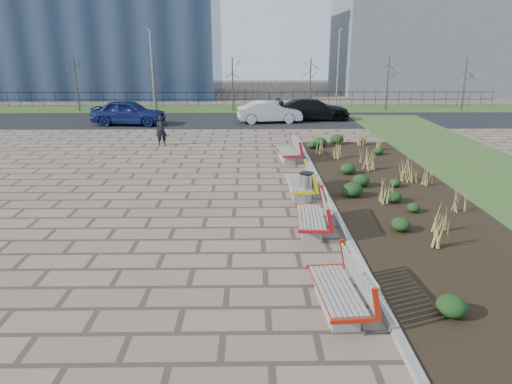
{
  "coord_description": "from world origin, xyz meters",
  "views": [
    {
      "loc": [
        1.33,
        -9.53,
        4.94
      ],
      "look_at": [
        1.5,
        3.0,
        0.9
      ],
      "focal_mm": 32.0,
      "sensor_mm": 36.0,
      "label": 1
    }
  ],
  "objects_px": {
    "bench_a": "(337,287)",
    "lamp_west": "(152,72)",
    "bench_b": "(311,215)",
    "car_blue": "(129,112)",
    "litter_bin": "(306,188)",
    "bench_c": "(299,182)",
    "pedestrian": "(162,131)",
    "car_silver": "(269,112)",
    "car_black": "(313,109)",
    "lamp_east": "(338,72)",
    "bench_d": "(287,150)"
  },
  "relations": [
    {
      "from": "lamp_west",
      "to": "car_silver",
      "type": "bearing_deg",
      "value": -30.69
    },
    {
      "from": "bench_b",
      "to": "bench_d",
      "type": "bearing_deg",
      "value": 93.68
    },
    {
      "from": "bench_c",
      "to": "bench_d",
      "type": "height_order",
      "value": "same"
    },
    {
      "from": "car_black",
      "to": "lamp_east",
      "type": "bearing_deg",
      "value": -32.8
    },
    {
      "from": "bench_a",
      "to": "litter_bin",
      "type": "relative_size",
      "value": 2.15
    },
    {
      "from": "pedestrian",
      "to": "lamp_west",
      "type": "bearing_deg",
      "value": 88.46
    },
    {
      "from": "pedestrian",
      "to": "car_black",
      "type": "relative_size",
      "value": 0.31
    },
    {
      "from": "car_black",
      "to": "pedestrian",
      "type": "bearing_deg",
      "value": 129.96
    },
    {
      "from": "bench_a",
      "to": "car_silver",
      "type": "height_order",
      "value": "car_silver"
    },
    {
      "from": "bench_c",
      "to": "lamp_east",
      "type": "xyz_separation_m",
      "value": [
        5.0,
        20.64,
        2.54
      ]
    },
    {
      "from": "car_silver",
      "to": "lamp_east",
      "type": "relative_size",
      "value": 0.71
    },
    {
      "from": "bench_d",
      "to": "lamp_east",
      "type": "height_order",
      "value": "lamp_east"
    },
    {
      "from": "car_silver",
      "to": "pedestrian",
      "type": "bearing_deg",
      "value": 134.21
    },
    {
      "from": "car_blue",
      "to": "car_silver",
      "type": "height_order",
      "value": "car_blue"
    },
    {
      "from": "bench_a",
      "to": "lamp_west",
      "type": "distance_m",
      "value": 29.29
    },
    {
      "from": "lamp_west",
      "to": "pedestrian",
      "type": "bearing_deg",
      "value": -77.17
    },
    {
      "from": "bench_a",
      "to": "litter_bin",
      "type": "distance_m",
      "value": 6.48
    },
    {
      "from": "car_black",
      "to": "bench_a",
      "type": "bearing_deg",
      "value": 170.6
    },
    {
      "from": "car_blue",
      "to": "bench_a",
      "type": "bearing_deg",
      "value": -151.21
    },
    {
      "from": "lamp_west",
      "to": "bench_a",
      "type": "bearing_deg",
      "value": -72.03
    },
    {
      "from": "bench_d",
      "to": "pedestrian",
      "type": "height_order",
      "value": "pedestrian"
    },
    {
      "from": "bench_c",
      "to": "car_silver",
      "type": "xyz_separation_m",
      "value": [
        -0.36,
        15.51,
        0.22
      ]
    },
    {
      "from": "litter_bin",
      "to": "car_blue",
      "type": "xyz_separation_m",
      "value": [
        -9.67,
        15.38,
        0.33
      ]
    },
    {
      "from": "bench_a",
      "to": "bench_d",
      "type": "bearing_deg",
      "value": 85.42
    },
    {
      "from": "bench_c",
      "to": "bench_b",
      "type": "bearing_deg",
      "value": -91.05
    },
    {
      "from": "car_silver",
      "to": "litter_bin",
      "type": "bearing_deg",
      "value": 175.37
    },
    {
      "from": "bench_b",
      "to": "car_black",
      "type": "bearing_deg",
      "value": 85.94
    },
    {
      "from": "bench_c",
      "to": "pedestrian",
      "type": "height_order",
      "value": "pedestrian"
    },
    {
      "from": "bench_b",
      "to": "litter_bin",
      "type": "relative_size",
      "value": 2.15
    },
    {
      "from": "bench_c",
      "to": "car_silver",
      "type": "height_order",
      "value": "car_silver"
    },
    {
      "from": "lamp_west",
      "to": "lamp_east",
      "type": "bearing_deg",
      "value": 0.0
    },
    {
      "from": "car_black",
      "to": "bench_b",
      "type": "bearing_deg",
      "value": 169.33
    },
    {
      "from": "bench_a",
      "to": "bench_b",
      "type": "bearing_deg",
      "value": 85.42
    },
    {
      "from": "pedestrian",
      "to": "bench_c",
      "type": "bearing_deg",
      "value": -67.8
    },
    {
      "from": "bench_b",
      "to": "car_silver",
      "type": "relative_size",
      "value": 0.49
    },
    {
      "from": "car_silver",
      "to": "lamp_east",
      "type": "xyz_separation_m",
      "value": [
        5.36,
        5.13,
        2.32
      ]
    },
    {
      "from": "bench_b",
      "to": "car_blue",
      "type": "relative_size",
      "value": 0.45
    },
    {
      "from": "bench_c",
      "to": "bench_d",
      "type": "distance_m",
      "value": 5.04
    },
    {
      "from": "lamp_east",
      "to": "car_black",
      "type": "bearing_deg",
      "value": -119.88
    },
    {
      "from": "litter_bin",
      "to": "lamp_east",
      "type": "xyz_separation_m",
      "value": [
        4.82,
        21.28,
        2.55
      ]
    },
    {
      "from": "car_silver",
      "to": "car_black",
      "type": "relative_size",
      "value": 0.84
    },
    {
      "from": "car_blue",
      "to": "bench_d",
      "type": "bearing_deg",
      "value": -130.31
    },
    {
      "from": "bench_c",
      "to": "car_black",
      "type": "distance_m",
      "value": 16.84
    },
    {
      "from": "car_silver",
      "to": "lamp_east",
      "type": "distance_m",
      "value": 7.77
    },
    {
      "from": "car_blue",
      "to": "lamp_west",
      "type": "distance_m",
      "value": 6.32
    },
    {
      "from": "lamp_west",
      "to": "car_black",
      "type": "bearing_deg",
      "value": -18.95
    },
    {
      "from": "car_blue",
      "to": "car_black",
      "type": "height_order",
      "value": "car_blue"
    },
    {
      "from": "bench_d",
      "to": "car_blue",
      "type": "height_order",
      "value": "car_blue"
    },
    {
      "from": "bench_c",
      "to": "litter_bin",
      "type": "bearing_deg",
      "value": -75.52
    },
    {
      "from": "bench_b",
      "to": "litter_bin",
      "type": "xyz_separation_m",
      "value": [
        0.18,
        2.55,
        -0.01
      ]
    }
  ]
}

